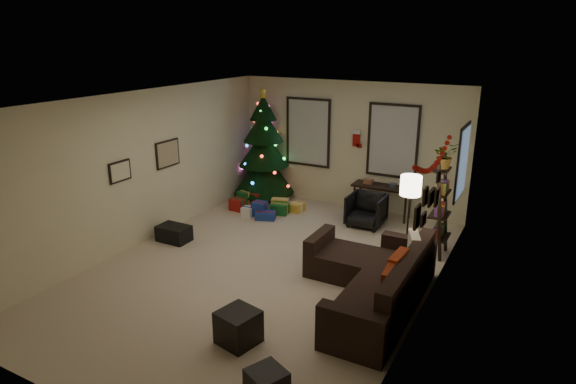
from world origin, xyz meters
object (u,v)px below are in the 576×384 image
(christmas_tree, at_px, (264,152))
(desk_chair, at_px, (366,210))
(desk, at_px, (382,189))
(bookshelf, at_px, (441,208))
(sofa, at_px, (375,282))

(christmas_tree, distance_m, desk_chair, 2.84)
(christmas_tree, xyz_separation_m, desk, (2.78, 0.06, -0.47))
(christmas_tree, distance_m, desk, 2.82)
(christmas_tree, bearing_deg, bookshelf, -16.95)
(sofa, xyz_separation_m, desk, (-0.98, 3.29, 0.31))
(sofa, height_order, desk_chair, sofa)
(sofa, distance_m, desk_chair, 2.85)
(desk_chair, bearing_deg, christmas_tree, 167.18)
(sofa, relative_size, bookshelf, 1.50)
(desk, xyz_separation_m, desk_chair, (-0.10, -0.65, -0.26))
(desk_chair, height_order, bookshelf, bookshelf)
(christmas_tree, xyz_separation_m, bookshelf, (4.21, -1.28, -0.21))
(christmas_tree, relative_size, desk_chair, 3.95)
(desk_chair, bearing_deg, sofa, -68.13)
(desk_chair, distance_m, bookshelf, 1.76)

